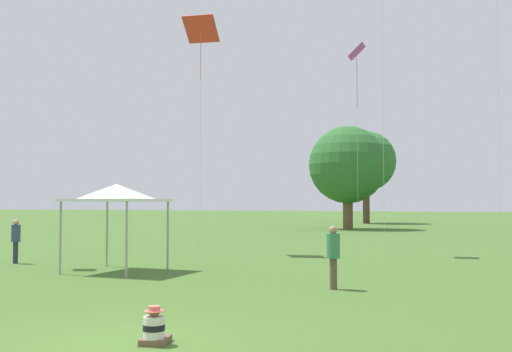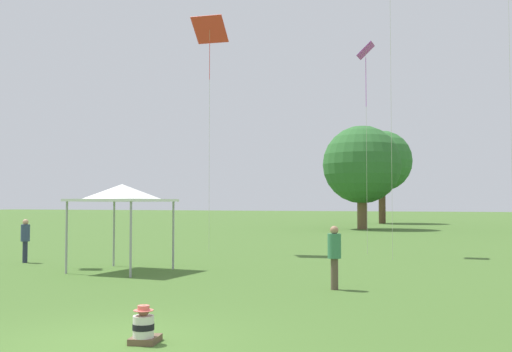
% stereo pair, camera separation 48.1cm
% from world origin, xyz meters
% --- Properties ---
extents(ground_plane, '(300.00, 300.00, 0.00)m').
position_xyz_m(ground_plane, '(0.00, 0.00, 0.00)').
color(ground_plane, '#426628').
extents(seated_toddler, '(0.52, 0.60, 0.61)m').
position_xyz_m(seated_toddler, '(0.58, 0.13, 0.24)').
color(seated_toddler, brown).
rests_on(seated_toddler, ground).
extents(person_standing_0, '(0.47, 0.47, 1.62)m').
position_xyz_m(person_standing_0, '(1.80, 6.96, 0.96)').
color(person_standing_0, brown).
rests_on(person_standing_0, ground).
extents(person_standing_2, '(0.45, 0.45, 1.60)m').
position_xyz_m(person_standing_2, '(-10.55, 9.24, 0.96)').
color(person_standing_2, '#282D42').
rests_on(person_standing_2, ground).
extents(canopy_tent, '(2.71, 2.71, 2.81)m').
position_xyz_m(canopy_tent, '(-5.62, 8.29, 2.51)').
color(canopy_tent, white).
rests_on(canopy_tent, ground).
extents(kite_1, '(0.67, 0.88, 9.14)m').
position_xyz_m(kite_1, '(0.33, 17.73, 8.48)').
color(kite_1, '#B738C6').
rests_on(kite_1, ground).
extents(kite_5, '(1.62, 1.35, 10.58)m').
position_xyz_m(kite_5, '(-6.48, 16.13, 9.95)').
color(kite_5, red).
rests_on(kite_5, ground).
extents(distant_tree_1, '(6.54, 6.54, 8.70)m').
position_xyz_m(distant_tree_1, '(-5.23, 41.74, 5.40)').
color(distant_tree_1, brown).
rests_on(distant_tree_1, ground).
extents(distant_tree_2, '(6.54, 6.54, 10.02)m').
position_xyz_m(distant_tree_2, '(-6.44, 56.86, 6.71)').
color(distant_tree_2, brown).
rests_on(distant_tree_2, ground).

